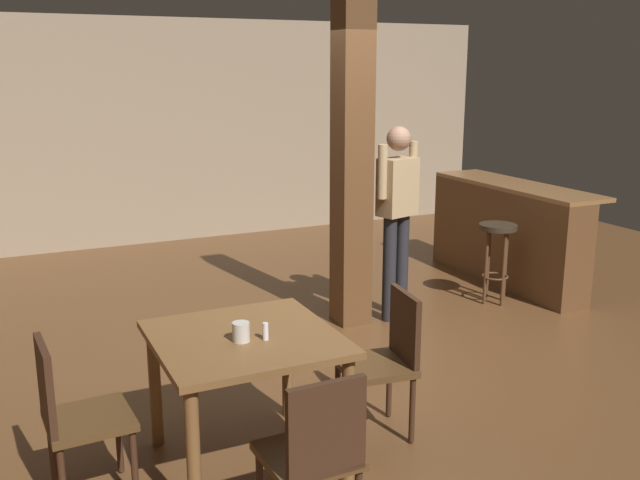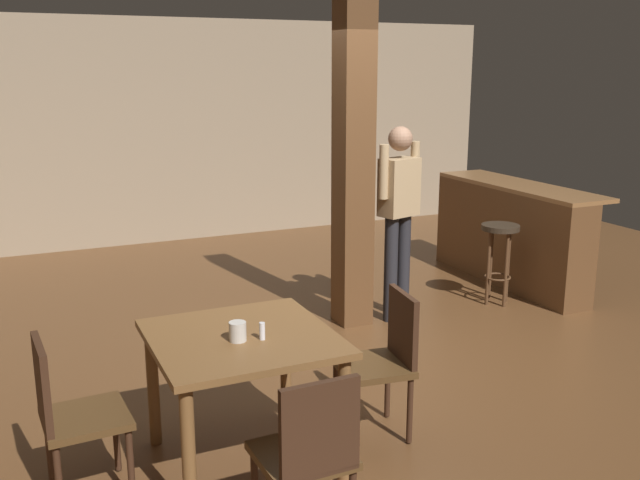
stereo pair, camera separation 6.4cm
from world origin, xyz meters
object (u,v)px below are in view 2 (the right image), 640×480
(napkin_cup, at_px, (238,331))
(bar_stool_near, at_px, (499,245))
(salt_shaker, at_px, (262,331))
(chair_east, at_px, (384,356))
(standing_person, at_px, (399,209))
(chair_south, at_px, (309,452))
(bar_counter, at_px, (509,233))
(chair_west, at_px, (70,411))
(dining_table, at_px, (242,356))

(napkin_cup, relative_size, bar_stool_near, 0.14)
(napkin_cup, xyz_separation_m, salt_shaker, (0.13, -0.04, -0.00))
(chair_east, relative_size, standing_person, 0.52)
(chair_south, bearing_deg, salt_shaker, 86.12)
(salt_shaker, xyz_separation_m, bar_counter, (3.54, 2.30, -0.29))
(chair_east, bearing_deg, bar_counter, 39.13)
(chair_west, distance_m, standing_person, 3.43)
(standing_person, height_order, bar_stool_near, standing_person)
(chair_south, height_order, bar_counter, bar_counter)
(bar_stool_near, bearing_deg, salt_shaker, -149.20)
(chair_south, xyz_separation_m, salt_shaker, (0.05, 0.75, 0.32))
(dining_table, bearing_deg, chair_west, 179.36)
(napkin_cup, xyz_separation_m, standing_person, (2.05, 1.79, 0.17))
(napkin_cup, distance_m, standing_person, 2.73)
(chair_south, height_order, napkin_cup, chair_south)
(standing_person, height_order, bar_counter, standing_person)
(chair_south, distance_m, chair_west, 1.29)
(chair_west, bearing_deg, chair_south, -42.22)
(salt_shaker, bearing_deg, dining_table, 127.17)
(dining_table, xyz_separation_m, bar_stool_near, (3.10, 1.69, -0.07))
(napkin_cup, height_order, bar_counter, bar_counter)
(chair_east, bearing_deg, napkin_cup, -177.64)
(napkin_cup, bearing_deg, bar_counter, 31.68)
(chair_south, distance_m, salt_shaker, 0.81)
(bar_stool_near, bearing_deg, bar_counter, 43.74)
(dining_table, relative_size, chair_west, 1.11)
(chair_west, bearing_deg, napkin_cup, -5.27)
(chair_south, xyz_separation_m, chair_west, (-0.95, 0.87, 0.00))
(chair_east, height_order, bar_counter, bar_counter)
(chair_east, xyz_separation_m, bar_stool_near, (2.21, 1.72, 0.07))
(chair_south, height_order, standing_person, standing_person)
(chair_east, relative_size, chair_south, 1.00)
(chair_east, bearing_deg, standing_person, 57.49)
(dining_table, distance_m, chair_east, 0.90)
(bar_stool_near, bearing_deg, dining_table, -151.37)
(chair_east, distance_m, bar_counter, 3.53)
(standing_person, relative_size, bar_counter, 0.83)
(dining_table, bearing_deg, standing_person, 40.63)
(chair_east, distance_m, chair_south, 1.19)
(dining_table, height_order, salt_shaker, salt_shaker)
(dining_table, relative_size, standing_person, 0.57)
(chair_south, relative_size, bar_stool_near, 1.15)
(dining_table, bearing_deg, chair_east, -2.07)
(salt_shaker, bearing_deg, napkin_cup, 164.06)
(chair_east, distance_m, salt_shaker, 0.87)
(standing_person, bearing_deg, chair_east, -122.51)
(dining_table, xyz_separation_m, chair_south, (0.03, -0.86, -0.14))
(chair_south, height_order, chair_west, same)
(salt_shaker, distance_m, standing_person, 2.66)
(chair_south, bearing_deg, standing_person, 52.53)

